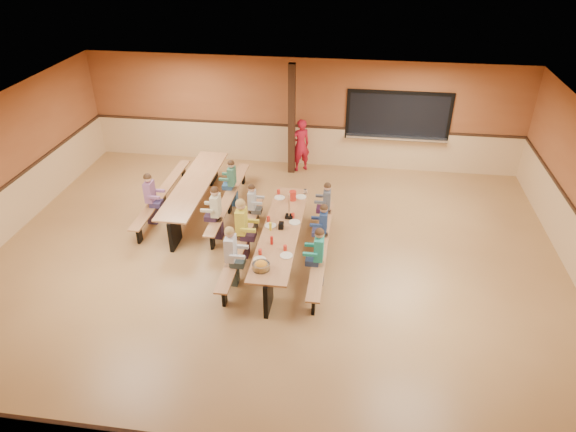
# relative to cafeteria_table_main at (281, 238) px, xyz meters

# --- Properties ---
(ground) EXTENTS (12.00, 12.00, 0.00)m
(ground) POSITION_rel_cafeteria_table_main_xyz_m (-0.15, -0.20, -0.53)
(ground) COLOR olive
(ground) RESTS_ON ground
(room_envelope) EXTENTS (12.04, 10.04, 3.02)m
(room_envelope) POSITION_rel_cafeteria_table_main_xyz_m (-0.15, -0.20, 0.16)
(room_envelope) COLOR brown
(room_envelope) RESTS_ON ground
(kitchen_pass_through) EXTENTS (2.78, 0.28, 1.38)m
(kitchen_pass_through) POSITION_rel_cafeteria_table_main_xyz_m (2.45, 4.76, 0.96)
(kitchen_pass_through) COLOR black
(kitchen_pass_through) RESTS_ON ground
(structural_post) EXTENTS (0.18, 0.18, 3.00)m
(structural_post) POSITION_rel_cafeteria_table_main_xyz_m (-0.35, 4.20, 0.97)
(structural_post) COLOR black
(structural_post) RESTS_ON ground
(cafeteria_table_main) EXTENTS (1.91, 3.70, 0.74)m
(cafeteria_table_main) POSITION_rel_cafeteria_table_main_xyz_m (0.00, 0.00, 0.00)
(cafeteria_table_main) COLOR #A26A40
(cafeteria_table_main) RESTS_ON ground
(cafeteria_table_second) EXTENTS (1.91, 3.70, 0.74)m
(cafeteria_table_second) POSITION_rel_cafeteria_table_main_xyz_m (-2.36, 1.76, 0.00)
(cafeteria_table_second) COLOR #A26A40
(cafeteria_table_second) RESTS_ON ground
(seated_child_white_left) EXTENTS (0.40, 0.32, 1.27)m
(seated_child_white_left) POSITION_rel_cafeteria_table_main_xyz_m (-0.83, -0.92, 0.11)
(seated_child_white_left) COLOR silver
(seated_child_white_left) RESTS_ON ground
(seated_adult_yellow) EXTENTS (0.43, 0.35, 1.33)m
(seated_adult_yellow) POSITION_rel_cafeteria_table_main_xyz_m (-0.83, 0.02, 0.14)
(seated_adult_yellow) COLOR gold
(seated_adult_yellow) RESTS_ON ground
(seated_child_grey_left) EXTENTS (0.33, 0.27, 1.13)m
(seated_child_grey_left) POSITION_rel_cafeteria_table_main_xyz_m (-0.83, 1.09, 0.04)
(seated_child_grey_left) COLOR #AEAEAE
(seated_child_grey_left) RESTS_ON ground
(seated_child_teal_right) EXTENTS (0.38, 0.31, 1.22)m
(seated_child_teal_right) POSITION_rel_cafeteria_table_main_xyz_m (0.83, -0.66, 0.09)
(seated_child_teal_right) COLOR teal
(seated_child_teal_right) RESTS_ON ground
(seated_child_navy_right) EXTENTS (0.34, 0.28, 1.16)m
(seated_child_navy_right) POSITION_rel_cafeteria_table_main_xyz_m (0.83, 0.37, 0.05)
(seated_child_navy_right) COLOR navy
(seated_child_navy_right) RESTS_ON ground
(seated_child_char_right) EXTENTS (0.34, 0.28, 1.16)m
(seated_child_char_right) POSITION_rel_cafeteria_table_main_xyz_m (0.82, 1.33, 0.05)
(seated_child_char_right) COLOR #4E5059
(seated_child_char_right) RESTS_ON ground
(seated_child_purple_sec) EXTENTS (0.38, 0.31, 1.24)m
(seated_child_purple_sec) POSITION_rel_cafeteria_table_main_xyz_m (-3.18, 1.05, 0.09)
(seated_child_purple_sec) COLOR #895581
(seated_child_purple_sec) RESTS_ON ground
(seated_child_green_sec) EXTENTS (0.36, 0.29, 1.18)m
(seated_child_green_sec) POSITION_rel_cafeteria_table_main_xyz_m (-1.53, 2.13, 0.07)
(seated_child_green_sec) COLOR #3A775C
(seated_child_green_sec) RESTS_ON ground
(seated_child_tan_sec) EXTENTS (0.38, 0.31, 1.24)m
(seated_child_tan_sec) POSITION_rel_cafeteria_table_main_xyz_m (-1.53, 0.65, 0.09)
(seated_child_tan_sec) COLOR beige
(seated_child_tan_sec) RESTS_ON ground
(standing_woman) EXTENTS (0.65, 0.59, 1.49)m
(standing_woman) POSITION_rel_cafeteria_table_main_xyz_m (-0.13, 4.35, 0.22)
(standing_woman) COLOR #B31429
(standing_woman) RESTS_ON ground
(punch_pitcher) EXTENTS (0.16, 0.16, 0.22)m
(punch_pitcher) POSITION_rel_cafeteria_table_main_xyz_m (0.07, 1.25, 0.32)
(punch_pitcher) COLOR red
(punch_pitcher) RESTS_ON cafeteria_table_main
(chip_bowl) EXTENTS (0.32, 0.32, 0.15)m
(chip_bowl) POSITION_rel_cafeteria_table_main_xyz_m (-0.15, -1.37, 0.29)
(chip_bowl) COLOR #FFAD28
(chip_bowl) RESTS_ON cafeteria_table_main
(napkin_dispenser) EXTENTS (0.10, 0.14, 0.13)m
(napkin_dispenser) POSITION_rel_cafeteria_table_main_xyz_m (-0.01, 0.04, 0.28)
(napkin_dispenser) COLOR black
(napkin_dispenser) RESTS_ON cafeteria_table_main
(condiment_mustard) EXTENTS (0.06, 0.06, 0.17)m
(condiment_mustard) POSITION_rel_cafeteria_table_main_xyz_m (-0.21, -0.05, 0.30)
(condiment_mustard) COLOR yellow
(condiment_mustard) RESTS_ON cafeteria_table_main
(condiment_ketchup) EXTENTS (0.06, 0.06, 0.17)m
(condiment_ketchup) POSITION_rel_cafeteria_table_main_xyz_m (-0.10, -0.55, 0.30)
(condiment_ketchup) COLOR #B2140F
(condiment_ketchup) RESTS_ON cafeteria_table_main
(table_paddle) EXTENTS (0.16, 0.16, 0.56)m
(table_paddle) POSITION_rel_cafeteria_table_main_xyz_m (0.10, 0.48, 0.35)
(table_paddle) COLOR black
(table_paddle) RESTS_ON cafeteria_table_main
(place_settings) EXTENTS (0.65, 3.30, 0.11)m
(place_settings) POSITION_rel_cafeteria_table_main_xyz_m (0.00, 0.00, 0.27)
(place_settings) COLOR beige
(place_settings) RESTS_ON cafeteria_table_main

